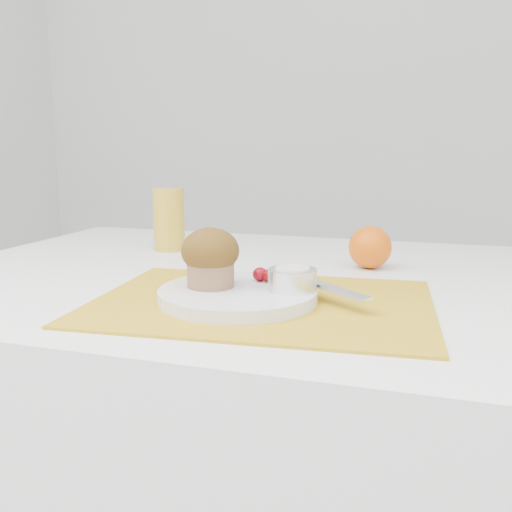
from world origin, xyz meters
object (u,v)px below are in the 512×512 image
(orange, at_px, (370,247))
(table, at_px, (282,485))
(plate, at_px, (238,295))
(muffin, at_px, (210,257))
(juice_glass, at_px, (169,219))

(orange, bearing_deg, table, -141.95)
(table, distance_m, plate, 0.43)
(table, distance_m, muffin, 0.48)
(orange, xyz_separation_m, juice_glass, (-0.40, 0.05, 0.03))
(table, xyz_separation_m, juice_glass, (-0.28, 0.15, 0.44))
(orange, relative_size, muffin, 0.92)
(juice_glass, relative_size, muffin, 1.57)
(table, xyz_separation_m, plate, (-0.02, -0.18, 0.39))
(orange, bearing_deg, muffin, -122.86)
(plate, distance_m, muffin, 0.06)
(table, bearing_deg, plate, -95.01)
(plate, height_order, muffin, muffin)
(orange, bearing_deg, plate, -116.73)
(table, distance_m, orange, 0.44)
(plate, xyz_separation_m, juice_glass, (-0.26, 0.33, 0.05))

